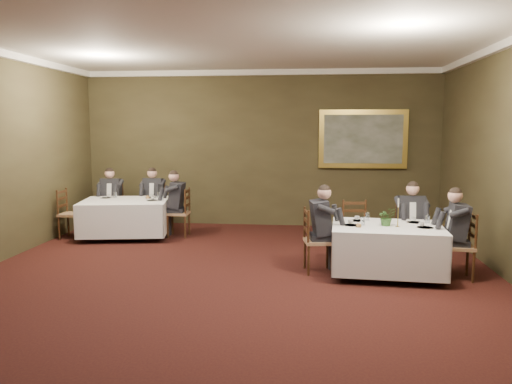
% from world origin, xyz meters
% --- Properties ---
extents(ground, '(10.00, 10.00, 0.00)m').
position_xyz_m(ground, '(0.00, 0.00, 0.00)').
color(ground, black).
rests_on(ground, ground).
extents(ceiling, '(8.00, 10.00, 0.10)m').
position_xyz_m(ceiling, '(0.00, 0.00, 3.50)').
color(ceiling, silver).
rests_on(ceiling, back_wall).
extents(back_wall, '(8.00, 0.10, 3.50)m').
position_xyz_m(back_wall, '(0.00, 5.00, 1.75)').
color(back_wall, '#362E1B').
rests_on(back_wall, ground).
extents(crown_molding, '(8.00, 10.00, 0.12)m').
position_xyz_m(crown_molding, '(0.00, 0.00, 3.44)').
color(crown_molding, white).
rests_on(crown_molding, back_wall).
extents(table_main, '(1.72, 1.36, 0.67)m').
position_xyz_m(table_main, '(2.29, 1.24, 0.45)').
color(table_main, black).
rests_on(table_main, ground).
extents(table_second, '(1.91, 1.57, 0.67)m').
position_xyz_m(table_second, '(-2.60, 3.40, 0.45)').
color(table_second, black).
rests_on(table_second, ground).
extents(chair_main_backleft, '(0.47, 0.45, 1.00)m').
position_xyz_m(chair_main_backleft, '(1.90, 2.11, 0.28)').
color(chair_main_backleft, '#97714D').
rests_on(chair_main_backleft, ground).
extents(chair_main_backright, '(0.45, 0.43, 1.00)m').
position_xyz_m(chair_main_backright, '(2.78, 2.05, 0.28)').
color(chair_main_backright, '#97714D').
rests_on(chair_main_backright, ground).
extents(diner_main_backright, '(0.43, 0.49, 1.35)m').
position_xyz_m(diner_main_backright, '(2.78, 2.04, 0.51)').
color(diner_main_backright, black).
rests_on(diner_main_backright, chair_main_backright).
extents(chair_main_endleft, '(0.48, 0.50, 1.00)m').
position_xyz_m(chair_main_endleft, '(1.25, 1.31, 0.28)').
color(chair_main_endleft, '#97714D').
rests_on(chair_main_endleft, ground).
extents(diner_main_endleft, '(0.54, 0.47, 1.35)m').
position_xyz_m(diner_main_endleft, '(1.26, 1.31, 0.51)').
color(diner_main_endleft, black).
rests_on(diner_main_endleft, chair_main_endleft).
extents(chair_main_endright, '(0.45, 0.47, 1.00)m').
position_xyz_m(chair_main_endright, '(3.32, 1.17, 0.28)').
color(chair_main_endright, '#97714D').
rests_on(chair_main_endright, ground).
extents(diner_main_endright, '(0.51, 0.44, 1.35)m').
position_xyz_m(diner_main_endright, '(3.31, 1.17, 0.51)').
color(diner_main_endright, black).
rests_on(diner_main_endright, chair_main_endright).
extents(chair_sec_backleft, '(0.47, 0.45, 1.00)m').
position_xyz_m(chair_sec_backleft, '(-3.20, 4.19, 0.28)').
color(chair_sec_backleft, '#97714D').
rests_on(chair_sec_backleft, ground).
extents(diner_sec_backleft, '(0.44, 0.51, 1.35)m').
position_xyz_m(diner_sec_backleft, '(-3.20, 4.18, 0.51)').
color(diner_sec_backleft, black).
rests_on(diner_sec_backleft, chair_sec_backleft).
extents(chair_sec_backright, '(0.44, 0.42, 1.00)m').
position_xyz_m(chair_sec_backright, '(-2.29, 4.34, 0.28)').
color(chair_sec_backright, '#97714D').
rests_on(chair_sec_backright, ground).
extents(diner_sec_backright, '(0.42, 0.48, 1.35)m').
position_xyz_m(diner_sec_backright, '(-2.29, 4.33, 0.51)').
color(diner_sec_backright, black).
rests_on(diner_sec_backright, chair_sec_backright).
extents(chair_sec_endright, '(0.43, 0.45, 1.00)m').
position_xyz_m(chair_sec_endright, '(-1.53, 3.57, 0.28)').
color(chair_sec_endright, '#97714D').
rests_on(chair_sec_endright, ground).
extents(diner_sec_endright, '(0.49, 0.42, 1.35)m').
position_xyz_m(diner_sec_endright, '(-1.54, 3.57, 0.51)').
color(diner_sec_endright, black).
rests_on(diner_sec_endright, chair_sec_endright).
extents(chair_sec_endleft, '(0.43, 0.45, 1.00)m').
position_xyz_m(chair_sec_endleft, '(-3.67, 3.22, 0.28)').
color(chair_sec_endleft, '#97714D').
rests_on(chair_sec_endleft, ground).
extents(centerpiece, '(0.32, 0.30, 0.29)m').
position_xyz_m(centerpiece, '(2.27, 1.23, 0.91)').
color(centerpiece, '#2D5926').
rests_on(centerpiece, table_main).
extents(candlestick, '(0.06, 0.06, 0.44)m').
position_xyz_m(candlestick, '(2.43, 1.17, 0.92)').
color(candlestick, gold).
rests_on(candlestick, table_main).
extents(place_setting_table_main, '(0.33, 0.31, 0.14)m').
position_xyz_m(place_setting_table_main, '(1.92, 1.64, 0.80)').
color(place_setting_table_main, white).
rests_on(place_setting_table_main, table_main).
extents(place_setting_table_second, '(0.33, 0.31, 0.14)m').
position_xyz_m(place_setting_table_second, '(-3.06, 3.70, 0.80)').
color(place_setting_table_second, white).
rests_on(place_setting_table_second, table_second).
extents(painting, '(1.93, 0.09, 1.29)m').
position_xyz_m(painting, '(2.29, 4.94, 1.98)').
color(painting, gold).
rests_on(painting, back_wall).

